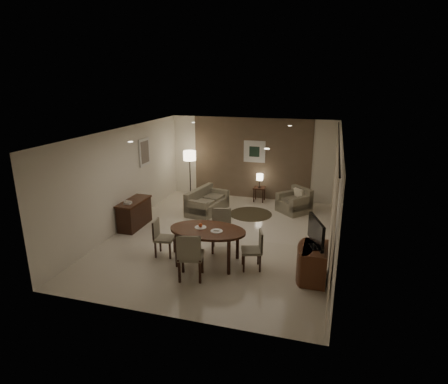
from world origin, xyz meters
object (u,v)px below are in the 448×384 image
(chair_near, at_px, (191,255))
(floor_lamp, at_px, (190,175))
(dining_table, at_px, (208,246))
(armchair, at_px, (294,201))
(sofa, at_px, (207,201))
(chair_right, at_px, (251,250))
(tv_cabinet, at_px, (315,263))
(console_desk, at_px, (135,214))
(chair_left, at_px, (165,238))
(side_table, at_px, (259,194))
(chair_far, at_px, (221,231))

(chair_near, height_order, floor_lamp, floor_lamp)
(dining_table, bearing_deg, armchair, 68.94)
(sofa, bearing_deg, chair_right, -135.68)
(tv_cabinet, xyz_separation_m, chair_near, (-2.41, -0.65, 0.16))
(console_desk, distance_m, chair_right, 3.84)
(tv_cabinet, relative_size, chair_near, 0.88)
(chair_left, relative_size, armchair, 1.03)
(floor_lamp, bearing_deg, armchair, -7.45)
(chair_near, distance_m, floor_lamp, 5.38)
(console_desk, distance_m, side_table, 4.25)
(armchair, height_order, floor_lamp, floor_lamp)
(chair_near, distance_m, armchair, 4.81)
(dining_table, distance_m, chair_near, 0.74)
(chair_near, relative_size, chair_far, 1.04)
(tv_cabinet, distance_m, chair_far, 2.31)
(tv_cabinet, distance_m, armchair, 3.97)
(floor_lamp, bearing_deg, sofa, -49.38)
(chair_right, bearing_deg, dining_table, -106.99)
(dining_table, distance_m, chair_far, 0.68)
(console_desk, bearing_deg, chair_far, -15.84)
(chair_left, bearing_deg, console_desk, 41.21)
(floor_lamp, bearing_deg, chair_far, -58.97)
(chair_near, height_order, side_table, chair_near)
(dining_table, relative_size, side_table, 3.52)
(chair_near, xyz_separation_m, floor_lamp, (-1.95, 5.00, 0.30))
(chair_near, relative_size, armchair, 1.23)
(console_desk, relative_size, floor_lamp, 0.74)
(console_desk, height_order, floor_lamp, floor_lamp)
(chair_left, bearing_deg, tv_cabinet, -99.41)
(tv_cabinet, height_order, armchair, armchair)
(console_desk, relative_size, dining_table, 0.71)
(chair_left, distance_m, sofa, 3.04)
(sofa, xyz_separation_m, side_table, (1.32, 1.47, -0.11))
(console_desk, xyz_separation_m, floor_lamp, (0.53, 2.85, 0.44))
(chair_near, height_order, chair_right, chair_near)
(console_desk, bearing_deg, chair_near, -41.02)
(chair_right, height_order, sofa, chair_right)
(sofa, distance_m, floor_lamp, 1.61)
(tv_cabinet, bearing_deg, dining_table, 178.30)
(console_desk, relative_size, armchair, 1.45)
(chair_far, height_order, armchair, chair_far)
(armchair, bearing_deg, chair_right, -54.27)
(chair_far, distance_m, chair_right, 1.08)
(chair_far, bearing_deg, armchair, 51.88)
(dining_table, height_order, sofa, dining_table)
(dining_table, distance_m, floor_lamp, 4.77)
(dining_table, relative_size, sofa, 1.12)
(chair_near, bearing_deg, armchair, -122.08)
(chair_far, xyz_separation_m, chair_right, (0.86, -0.65, -0.07))
(chair_far, height_order, side_table, chair_far)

